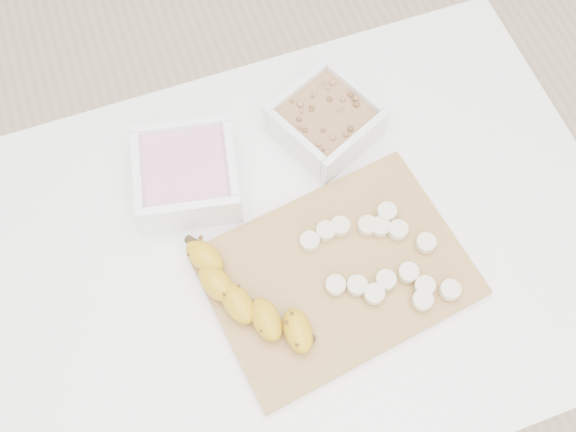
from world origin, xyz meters
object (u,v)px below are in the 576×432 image
object	(u,v)px
table	(294,270)
banana	(249,299)
cutting_board	(337,273)
bowl_yogurt	(187,174)
bowl_granola	(326,121)

from	to	relation	value
table	banana	bearing A→B (deg)	-145.54
cutting_board	banana	xyz separation A→B (m)	(-0.14, -0.00, 0.03)
cutting_board	banana	world-z (taller)	banana
bowl_yogurt	bowl_granola	distance (m)	0.24
table	bowl_granola	distance (m)	0.25
banana	cutting_board	bearing A→B (deg)	-18.79
cutting_board	banana	bearing A→B (deg)	-178.94
table	banana	size ratio (longest dim) A/B	4.38
bowl_granola	banana	distance (m)	0.32
bowl_yogurt	banana	world-z (taller)	bowl_yogurt
cutting_board	banana	distance (m)	0.14
bowl_granola	cutting_board	size ratio (longest dim) A/B	0.51
bowl_granola	cutting_board	world-z (taller)	bowl_granola
cutting_board	bowl_granola	bearing A→B (deg)	73.03
bowl_yogurt	bowl_granola	world-z (taller)	bowl_yogurt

